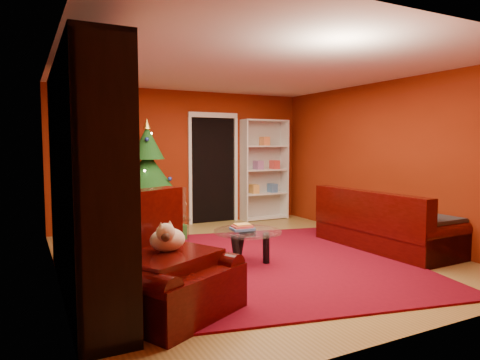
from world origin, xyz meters
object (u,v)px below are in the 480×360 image
media_unit (82,179)px  sofa (386,219)px  white_bookshelf (264,170)px  christmas_tree (148,179)px  gift_box_green (177,232)px  rug (278,261)px  dog (168,240)px  gift_box_teal (132,230)px  acrylic_chair (176,219)px  coffee_table (248,247)px  armchair (168,265)px

media_unit → sofa: 4.36m
white_bookshelf → sofa: (0.33, -3.06, -0.58)m
christmas_tree → gift_box_green: christmas_tree is taller
rug → dog: size_ratio=9.67×
media_unit → gift_box_teal: (1.05, 2.39, -1.06)m
sofa → gift_box_green: bearing=51.1°
dog → sofa: size_ratio=0.19×
dog → sofa: bearing=-14.3°
christmas_tree → gift_box_green: (0.31, -0.60, -0.85)m
dog → acrylic_chair: size_ratio=0.51×
christmas_tree → dog: bearing=-102.2°
rug → christmas_tree: bearing=113.6°
christmas_tree → dog: size_ratio=5.06×
gift_box_green → sofa: bearing=-37.4°
white_bookshelf → sofa: white_bookshelf is taller
rug → coffee_table: 0.49m
armchair → dog: (0.02, 0.07, 0.22)m
dog → acrylic_chair: bearing=43.0°
armchair → acrylic_chair: size_ratio=1.47×
coffee_table → acrylic_chair: acrylic_chair is taller
acrylic_chair → dog: bearing=-100.3°
gift_box_teal → dog: 3.35m
acrylic_chair → media_unit: bearing=-123.1°
armchair → acrylic_chair: (0.97, 2.65, -0.06)m
gift_box_green → white_bookshelf: white_bookshelf is taller
white_bookshelf → acrylic_chair: size_ratio=2.69×
gift_box_green → white_bookshelf: 2.68m
coffee_table → christmas_tree: bearing=105.1°
dog → sofa: 3.76m
christmas_tree → rug: bearing=-66.4°
acrylic_chair → sofa: bearing=-23.3°
gift_box_green → armchair: 3.09m
gift_box_teal → armchair: size_ratio=0.25×
christmas_tree → sofa: bearing=-41.6°
coffee_table → acrylic_chair: size_ratio=1.12×
white_bookshelf → acrylic_chair: white_bookshelf is taller
armchair → coffee_table: bearing=10.2°
rug → gift_box_green: bearing=112.5°
christmas_tree → white_bookshelf: bearing=10.0°
rug → media_unit: bearing=-178.7°
dog → media_unit: bearing=98.6°
christmas_tree → gift_box_green: bearing=-63.0°
christmas_tree → coffee_table: christmas_tree is taller
dog → acrylic_chair: 2.77m
armchair → media_unit: bearing=95.7°
christmas_tree → gift_box_teal: christmas_tree is taller
media_unit → white_bookshelf: size_ratio=1.47×
gift_box_green → acrylic_chair: acrylic_chair is taller
christmas_tree → gift_box_teal: 0.91m
media_unit → gift_box_teal: 2.82m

